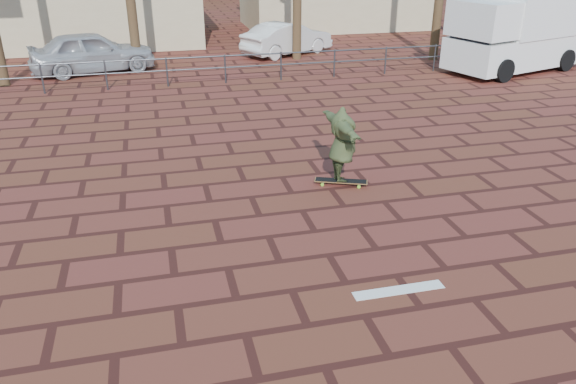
{
  "coord_description": "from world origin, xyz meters",
  "views": [
    {
      "loc": [
        -2.54,
        -7.53,
        4.8
      ],
      "look_at": [
        -0.48,
        0.88,
        0.8
      ],
      "focal_mm": 35.0,
      "sensor_mm": 36.0,
      "label": 1
    }
  ],
  "objects_px": {
    "car_silver": "(92,52)",
    "skateboarder": "(343,144)",
    "car_white": "(287,38)",
    "campervan": "(519,30)",
    "longboard": "(341,181)"
  },
  "relations": [
    {
      "from": "skateboarder",
      "to": "longboard",
      "type": "bearing_deg",
      "value": -0.0
    },
    {
      "from": "skateboarder",
      "to": "car_white",
      "type": "bearing_deg",
      "value": -10.14
    },
    {
      "from": "skateboarder",
      "to": "car_silver",
      "type": "height_order",
      "value": "skateboarder"
    },
    {
      "from": "campervan",
      "to": "car_silver",
      "type": "distance_m",
      "value": 16.03
    },
    {
      "from": "longboard",
      "to": "car_silver",
      "type": "bearing_deg",
      "value": 137.05
    },
    {
      "from": "campervan",
      "to": "longboard",
      "type": "bearing_deg",
      "value": -155.78
    },
    {
      "from": "skateboarder",
      "to": "car_white",
      "type": "relative_size",
      "value": 0.47
    },
    {
      "from": "skateboarder",
      "to": "campervan",
      "type": "bearing_deg",
      "value": -49.62
    },
    {
      "from": "campervan",
      "to": "car_white",
      "type": "distance_m",
      "value": 9.29
    },
    {
      "from": "longboard",
      "to": "car_silver",
      "type": "height_order",
      "value": "car_silver"
    },
    {
      "from": "car_silver",
      "to": "car_white",
      "type": "xyz_separation_m",
      "value": [
        7.92,
        1.64,
        -0.09
      ]
    },
    {
      "from": "skateboarder",
      "to": "car_silver",
      "type": "xyz_separation_m",
      "value": [
        -5.69,
        12.22,
        -0.13
      ]
    },
    {
      "from": "car_white",
      "to": "car_silver",
      "type": "bearing_deg",
      "value": 74.17
    },
    {
      "from": "skateboarder",
      "to": "car_silver",
      "type": "relative_size",
      "value": 0.43
    },
    {
      "from": "car_silver",
      "to": "skateboarder",
      "type": "bearing_deg",
      "value": -168.03
    }
  ]
}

